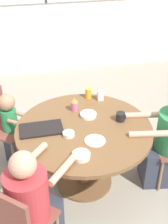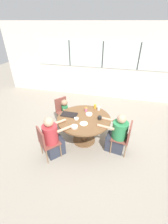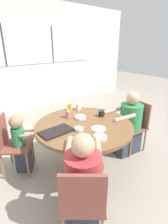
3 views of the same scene
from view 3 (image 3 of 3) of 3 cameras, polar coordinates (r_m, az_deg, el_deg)
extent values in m
plane|color=gray|center=(2.78, 0.00, -17.54)|extent=(16.00, 16.00, 0.00)
cube|color=silver|center=(4.75, -24.41, 15.56)|extent=(8.40, 0.06, 2.80)
cube|color=silver|center=(4.70, -24.84, 19.17)|extent=(5.20, 0.02, 0.93)
cube|color=#333333|center=(4.69, -24.82, 19.17)|extent=(0.04, 0.01, 0.93)
cube|color=#333333|center=(5.23, -10.32, 20.78)|extent=(0.04, 0.01, 0.93)
cylinder|color=brown|center=(2.40, 0.00, -4.44)|extent=(1.33, 1.33, 0.04)
cylinder|color=brown|center=(2.58, 0.00, -11.66)|extent=(0.14, 0.14, 0.68)
cylinder|color=brown|center=(2.77, 0.00, -17.30)|extent=(0.60, 0.60, 0.03)
cube|color=brown|center=(3.08, 15.24, -4.99)|extent=(0.46, 0.46, 0.03)
cube|color=brown|center=(3.12, 17.93, -0.48)|extent=(0.10, 0.38, 0.42)
cylinder|color=#8C6B4C|center=(2.97, 14.90, -10.73)|extent=(0.03, 0.03, 0.40)
cylinder|color=#8C6B4C|center=(3.17, 10.49, -8.08)|extent=(0.03, 0.03, 0.40)
cylinder|color=#8C6B4C|center=(3.20, 19.20, -8.76)|extent=(0.03, 0.03, 0.40)
cylinder|color=#8C6B4C|center=(3.39, 14.82, -6.44)|extent=(0.03, 0.03, 0.40)
cube|color=brown|center=(1.81, -0.34, -26.41)|extent=(0.56, 0.56, 0.03)
cube|color=brown|center=(1.52, -0.48, -25.87)|extent=(0.31, 0.28, 0.42)
cylinder|color=#8C6B4C|center=(2.09, -5.48, -26.71)|extent=(0.03, 0.03, 0.40)
cylinder|color=#8C6B4C|center=(2.08, 5.00, -26.80)|extent=(0.03, 0.03, 0.40)
cube|color=brown|center=(2.66, -21.14, -10.22)|extent=(0.56, 0.56, 0.03)
cube|color=brown|center=(2.62, -25.56, -5.91)|extent=(0.26, 0.32, 0.42)
cylinder|color=#8C6B4C|center=(2.87, -16.27, -12.18)|extent=(0.03, 0.03, 0.40)
cylinder|color=#8C6B4C|center=(2.60, -17.86, -16.31)|extent=(0.03, 0.03, 0.40)
cylinder|color=#8C6B4C|center=(2.96, -22.83, -11.92)|extent=(0.03, 0.03, 0.40)
cylinder|color=#8C6B4C|center=(2.71, -25.12, -15.83)|extent=(0.03, 0.03, 0.40)
cube|color=#333847|center=(3.10, 13.42, -8.85)|extent=(0.47, 0.39, 0.43)
cylinder|color=#2D844C|center=(2.96, 15.11, -1.40)|extent=(0.36, 0.36, 0.41)
sphere|color=tan|center=(2.86, 15.71, 4.31)|extent=(0.21, 0.21, 0.21)
cylinder|color=tan|center=(2.61, 13.22, -1.87)|extent=(0.40, 0.12, 0.06)
cylinder|color=tan|center=(2.83, 8.72, 0.33)|extent=(0.40, 0.12, 0.06)
cube|color=#333847|center=(2.03, -0.27, -27.94)|extent=(0.50, 0.50, 0.43)
cylinder|color=#B23338|center=(1.67, -0.34, -20.10)|extent=(0.34, 0.34, 0.44)
sphere|color=tan|center=(1.48, -0.36, -10.79)|extent=(0.21, 0.21, 0.21)
cylinder|color=tan|center=(1.84, -5.04, -11.38)|extent=(0.29, 0.32, 0.06)
cylinder|color=tan|center=(1.83, 4.64, -11.44)|extent=(0.29, 0.32, 0.06)
cube|color=#333847|center=(2.75, -19.04, -13.85)|extent=(0.26, 0.25, 0.43)
cylinder|color=#2D844C|center=(2.58, -20.72, -7.55)|extent=(0.17, 0.17, 0.26)
sphere|color=#A37A5B|center=(2.49, -21.39, -3.06)|extent=(0.18, 0.18, 0.18)
cylinder|color=#A37A5B|center=(2.58, -17.24, -5.76)|extent=(0.18, 0.15, 0.04)
cylinder|color=#A37A5B|center=(2.45, -18.05, -7.44)|extent=(0.18, 0.15, 0.04)
cube|color=black|center=(2.21, -9.00, -6.26)|extent=(0.41, 0.24, 0.02)
cylinder|color=black|center=(2.64, 5.67, -0.48)|extent=(0.09, 0.09, 0.09)
torus|color=black|center=(2.67, 6.34, -0.24)|extent=(0.01, 0.06, 0.06)
cylinder|color=#CC668C|center=(2.59, -5.28, -0.77)|extent=(0.07, 0.07, 0.10)
cone|color=orange|center=(2.56, -5.33, 0.71)|extent=(0.08, 0.08, 0.04)
cylinder|color=gold|center=(2.87, -4.66, 1.67)|extent=(0.07, 0.07, 0.11)
cube|color=silver|center=(2.88, -1.86, 1.76)|extent=(0.06, 0.06, 0.11)
cylinder|color=silver|center=(2.22, -1.67, -5.62)|extent=(0.11, 0.11, 0.04)
cylinder|color=silver|center=(2.04, 5.29, -8.29)|extent=(0.16, 0.16, 0.04)
cylinder|color=white|center=(2.56, -1.27, -1.74)|extent=(0.17, 0.17, 0.03)
cylinder|color=beige|center=(2.27, 4.78, -5.41)|extent=(0.19, 0.19, 0.01)
camera|label=1|loc=(1.37, 103.50, 28.97)|focal=50.00mm
camera|label=2|loc=(2.76, 90.79, 23.58)|focal=24.00mm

